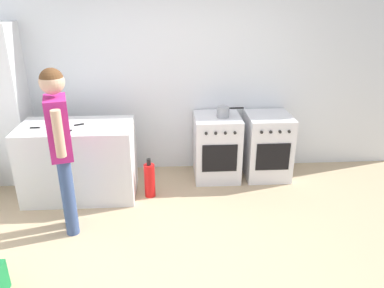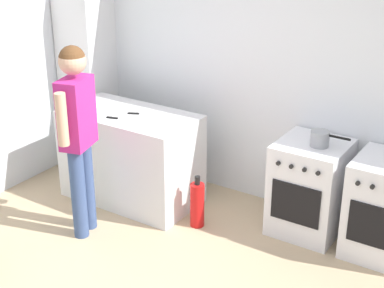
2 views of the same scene
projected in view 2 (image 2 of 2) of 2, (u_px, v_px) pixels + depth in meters
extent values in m
cube|color=silver|center=(297.00, 76.00, 5.30)|extent=(6.00, 0.10, 2.60)
cube|color=silver|center=(131.00, 157.00, 5.73)|extent=(1.30, 0.70, 0.90)
cube|color=silver|center=(310.00, 188.00, 5.18)|extent=(0.58, 0.60, 0.85)
cube|color=black|center=(295.00, 204.00, 4.96)|extent=(0.44, 0.01, 0.36)
cylinder|color=black|center=(294.00, 145.00, 4.99)|extent=(0.19, 0.19, 0.01)
cylinder|color=black|center=(323.00, 152.00, 4.86)|extent=(0.19, 0.19, 0.01)
cylinder|color=black|center=(305.00, 136.00, 5.18)|extent=(0.19, 0.19, 0.01)
cylinder|color=black|center=(333.00, 142.00, 5.04)|extent=(0.19, 0.19, 0.01)
cylinder|color=black|center=(278.00, 163.00, 4.90)|extent=(0.04, 0.02, 0.04)
cylinder|color=black|center=(291.00, 167.00, 4.84)|extent=(0.04, 0.02, 0.04)
cylinder|color=black|center=(304.00, 170.00, 4.79)|extent=(0.04, 0.02, 0.04)
cylinder|color=black|center=(318.00, 173.00, 4.73)|extent=(0.04, 0.02, 0.04)
cube|color=black|center=(375.00, 227.00, 4.62)|extent=(0.43, 0.01, 0.36)
cylinder|color=black|center=(373.00, 163.00, 4.65)|extent=(0.18, 0.18, 0.01)
cylinder|color=black|center=(381.00, 153.00, 4.84)|extent=(0.18, 0.18, 0.01)
cylinder|color=black|center=(358.00, 183.00, 4.56)|extent=(0.04, 0.02, 0.04)
cylinder|color=black|center=(372.00, 187.00, 4.51)|extent=(0.04, 0.02, 0.04)
cylinder|color=gray|center=(320.00, 139.00, 4.93)|extent=(0.16, 0.16, 0.13)
cylinder|color=black|center=(340.00, 138.00, 4.83)|extent=(0.18, 0.02, 0.02)
cube|color=silver|center=(99.00, 109.00, 5.67)|extent=(0.10, 0.02, 0.01)
cube|color=black|center=(91.00, 106.00, 5.72)|extent=(0.11, 0.03, 0.01)
cube|color=silver|center=(147.00, 114.00, 5.52)|extent=(0.14, 0.09, 0.01)
cube|color=black|center=(133.00, 113.00, 5.54)|extent=(0.11, 0.07, 0.01)
cube|color=silver|center=(96.00, 116.00, 5.48)|extent=(0.22, 0.09, 0.01)
cube|color=black|center=(112.00, 118.00, 5.43)|extent=(0.11, 0.05, 0.01)
cylinder|color=#384C7A|center=(78.00, 194.00, 5.09)|extent=(0.13, 0.13, 0.84)
cylinder|color=#384C7A|center=(87.00, 186.00, 5.23)|extent=(0.13, 0.13, 0.84)
cube|color=#B7267A|center=(76.00, 113.00, 4.88)|extent=(0.28, 0.38, 0.59)
cylinder|color=tan|center=(62.00, 120.00, 4.66)|extent=(0.09, 0.09, 0.44)
cylinder|color=tan|center=(89.00, 101.00, 5.08)|extent=(0.09, 0.09, 0.44)
sphere|color=tan|center=(72.00, 61.00, 4.70)|extent=(0.23, 0.23, 0.23)
sphere|color=brown|center=(72.00, 59.00, 4.70)|extent=(0.22, 0.22, 0.22)
cylinder|color=red|center=(197.00, 205.00, 5.33)|extent=(0.13, 0.13, 0.42)
cylinder|color=black|center=(197.00, 180.00, 5.23)|extent=(0.05, 0.05, 0.08)
cube|color=silver|center=(88.00, 76.00, 6.36)|extent=(0.48, 0.44, 2.00)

